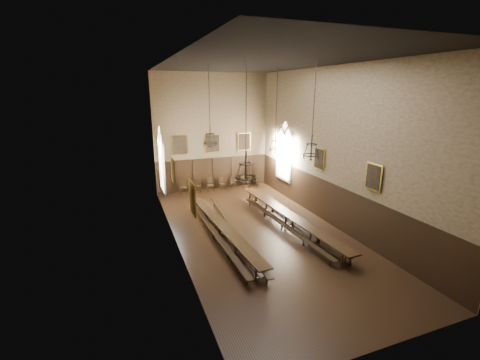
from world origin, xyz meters
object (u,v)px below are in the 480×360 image
chair_6 (244,183)px  table_left (223,232)px  bench_right_inner (282,226)px  chandelier_back_left (210,137)px  bench_left_outer (213,233)px  chandelier_back_right (275,143)px  chair_2 (198,188)px  chair_5 (233,184)px  chair_3 (211,187)px  chair_4 (222,186)px  chandelier_front_right (311,149)px  bench_right_outer (299,221)px  table_right (289,221)px  chair_7 (256,182)px  chandelier_front_left (246,170)px  chair_1 (183,190)px  bench_left_inner (234,230)px

chair_6 → table_left: bearing=-136.4°
bench_right_inner → chandelier_back_left: bearing=147.6°
table_left → bench_left_outer: size_ratio=0.96×
table_left → chandelier_back_right: (4.07, 2.19, 4.24)m
table_left → chair_2: bearing=85.7°
table_left → chair_5: (3.59, 8.54, -0.09)m
chair_3 → chandelier_back_right: chandelier_back_right is taller
chair_6 → chandelier_back_left: size_ratio=0.23×
chair_4 → chandelier_back_right: size_ratio=0.18×
table_left → chandelier_front_right: bearing=-29.4°
chair_5 → chair_4: bearing=-178.0°
bench_right_inner → bench_right_outer: size_ratio=0.97×
bench_right_outer → chair_5: bearing=97.1°
chair_6 → chandelier_back_right: (-0.42, -6.27, 4.32)m
chair_5 → bench_left_outer: bearing=-115.5°
table_left → chair_6: (4.49, 8.46, -0.08)m
bench_right_outer → chandelier_back_right: (-0.58, 2.21, 4.34)m
chandelier_back_left → chandelier_front_right: (3.83, -4.18, -0.17)m
table_left → table_right: size_ratio=0.91×
chair_7 → chandelier_front_right: 11.80m
bench_right_inner → chandelier_front_left: bearing=-140.4°
chair_5 → chandelier_back_left: size_ratio=0.22×
table_right → chair_6: size_ratio=10.85×
chair_6 → chandelier_front_left: bearing=-129.4°
chandelier_back_left → chair_1: bearing=94.3°
bench_left_outer → chandelier_front_right: 6.78m
bench_left_outer → chair_2: bearing=82.2°
bench_right_inner → chair_2: (-2.80, 8.67, 0.05)m
bench_left_outer → bench_left_inner: bearing=-0.6°
table_left → table_right: 3.99m
chair_4 → chandelier_front_left: bearing=-113.7°
chandelier_front_left → table_right: bearing=37.1°
chair_7 → chair_1: bearing=-168.0°
table_left → bench_right_inner: bearing=-2.8°
chair_1 → chair_4: chair_1 is taller
chair_7 → chandelier_back_left: chandelier_back_left is taller
bench_left_outer → bench_left_inner: 1.16m
chair_6 → chair_7: size_ratio=1.03×
chair_5 → chandelier_front_left: (-3.47, -11.44, 4.14)m
bench_right_inner → chandelier_back_right: chandelier_back_right is taller
table_left → bench_left_outer: table_left is taller
bench_left_inner → chair_6: bearing=65.2°
bench_left_outer → chair_3: chair_3 is taller
bench_left_outer → chair_2: size_ratio=9.73×
bench_left_outer → bench_right_inner: size_ratio=1.08×
table_left → chandelier_back_left: 5.21m
bench_left_inner → chair_5: (2.94, 8.37, -0.02)m
chandelier_back_left → chandelier_front_left: same height
chair_4 → bench_right_outer: bearing=-88.0°
table_right → chair_2: bearing=111.6°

